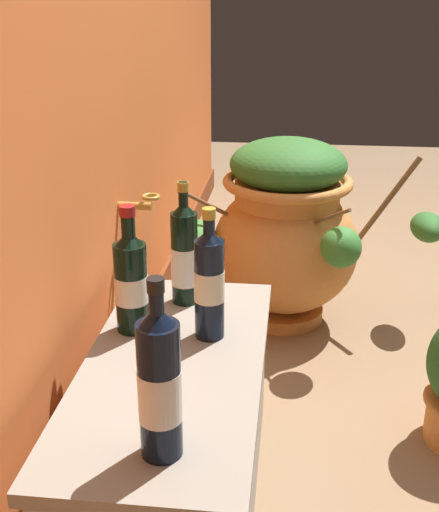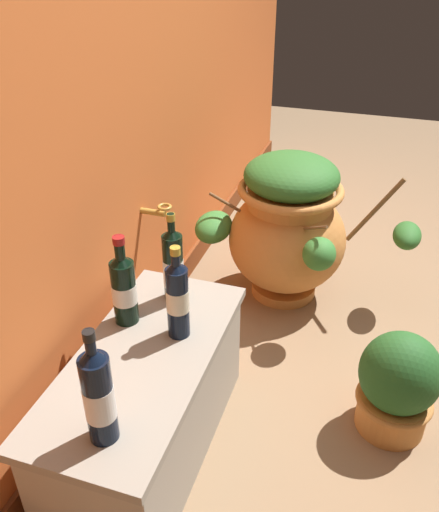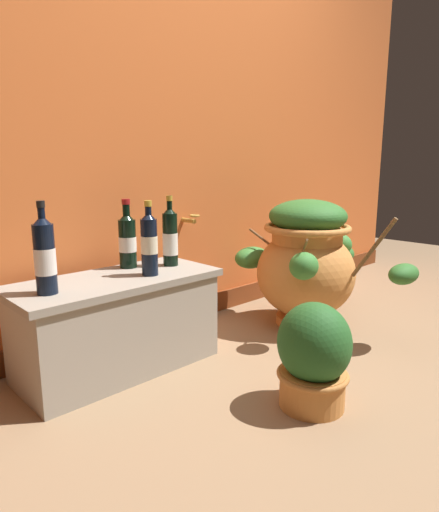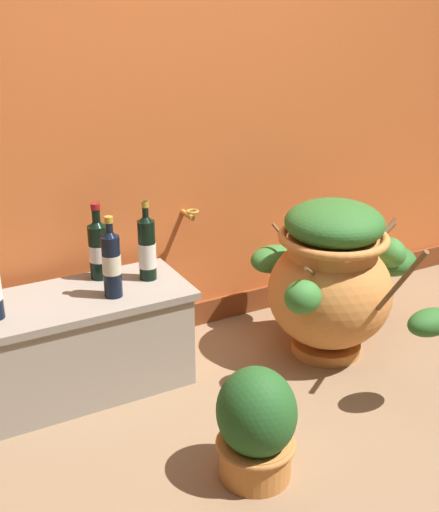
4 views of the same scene
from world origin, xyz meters
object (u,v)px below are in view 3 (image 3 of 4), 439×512
(wine_bottle_middle, at_px, (149,242))
(wine_bottle_right, at_px, (127,238))
(wine_bottle_back, at_px, (170,237))
(potted_shrub, at_px, (313,356))
(wine_bottle_left, at_px, (45,254))
(terracotta_urn, at_px, (307,261))

(wine_bottle_middle, bearing_deg, wine_bottle_right, 86.61)
(wine_bottle_back, distance_m, potted_shrub, 0.86)
(wine_bottle_left, height_order, wine_bottle_middle, wine_bottle_left)
(wine_bottle_left, bearing_deg, potted_shrub, -48.14)
(terracotta_urn, relative_size, potted_shrub, 2.49)
(terracotta_urn, xyz_separation_m, potted_shrub, (-0.70, -0.53, -0.16))
(terracotta_urn, relative_size, wine_bottle_middle, 3.09)
(wine_bottle_right, bearing_deg, potted_shrub, -76.95)
(wine_bottle_middle, relative_size, wine_bottle_right, 1.01)
(terracotta_urn, relative_size, wine_bottle_back, 3.02)
(wine_bottle_right, bearing_deg, terracotta_urn, -21.07)
(terracotta_urn, bearing_deg, wine_bottle_right, 158.93)
(terracotta_urn, xyz_separation_m, wine_bottle_middle, (-0.92, 0.16, 0.20))
(terracotta_urn, distance_m, wine_bottle_left, 1.38)
(wine_bottle_middle, relative_size, potted_shrub, 0.81)
(wine_bottle_left, height_order, wine_bottle_back, wine_bottle_left)
(terracotta_urn, bearing_deg, wine_bottle_middle, 169.99)
(terracotta_urn, distance_m, wine_bottle_back, 0.80)
(wine_bottle_right, xyz_separation_m, potted_shrub, (0.20, -0.88, -0.35))
(wine_bottle_middle, relative_size, wine_bottle_back, 0.98)
(wine_bottle_left, relative_size, wine_bottle_middle, 1.07)
(wine_bottle_back, xyz_separation_m, potted_shrub, (0.04, -0.78, -0.35))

